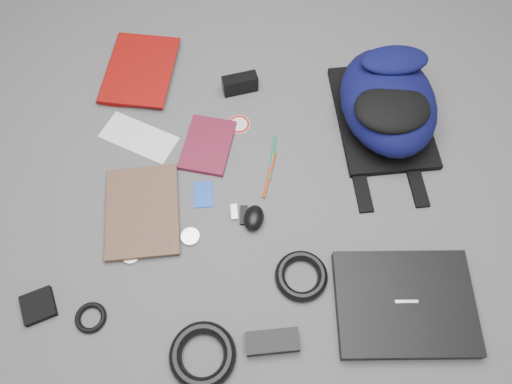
{
  "coord_description": "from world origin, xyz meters",
  "views": [
    {
      "loc": [
        0.01,
        -0.65,
        1.3
      ],
      "look_at": [
        0.0,
        0.0,
        0.02
      ],
      "focal_mm": 35.0,
      "sensor_mm": 36.0,
      "label": 1
    }
  ],
  "objects_px": {
    "dvd_case": "(208,145)",
    "comic_book": "(106,215)",
    "backpack": "(388,101)",
    "mouse": "(254,218)",
    "compact_camera": "(240,84)",
    "laptop": "(405,303)",
    "textbook_red": "(108,67)",
    "pouch": "(38,306)",
    "power_brick": "(272,342)"
  },
  "relations": [
    {
      "from": "backpack",
      "to": "comic_book",
      "type": "distance_m",
      "value": 0.89
    },
    {
      "from": "compact_camera",
      "to": "pouch",
      "type": "distance_m",
      "value": 0.88
    },
    {
      "from": "backpack",
      "to": "comic_book",
      "type": "bearing_deg",
      "value": -163.34
    },
    {
      "from": "laptop",
      "to": "comic_book",
      "type": "xyz_separation_m",
      "value": [
        -0.81,
        0.24,
        -0.01
      ]
    },
    {
      "from": "dvd_case",
      "to": "mouse",
      "type": "height_order",
      "value": "mouse"
    },
    {
      "from": "dvd_case",
      "to": "power_brick",
      "type": "height_order",
      "value": "power_brick"
    },
    {
      "from": "mouse",
      "to": "power_brick",
      "type": "xyz_separation_m",
      "value": [
        0.05,
        -0.34,
        -0.0
      ]
    },
    {
      "from": "compact_camera",
      "to": "comic_book",
      "type": "bearing_deg",
      "value": -144.39
    },
    {
      "from": "laptop",
      "to": "backpack",
      "type": "bearing_deg",
      "value": 88.44
    },
    {
      "from": "textbook_red",
      "to": "comic_book",
      "type": "height_order",
      "value": "textbook_red"
    },
    {
      "from": "textbook_red",
      "to": "dvd_case",
      "type": "bearing_deg",
      "value": -33.91
    },
    {
      "from": "comic_book",
      "to": "mouse",
      "type": "height_order",
      "value": "mouse"
    },
    {
      "from": "power_brick",
      "to": "textbook_red",
      "type": "bearing_deg",
      "value": 115.55
    },
    {
      "from": "power_brick",
      "to": "laptop",
      "type": "bearing_deg",
      "value": 10.19
    },
    {
      "from": "mouse",
      "to": "textbook_red",
      "type": "bearing_deg",
      "value": 142.68
    },
    {
      "from": "backpack",
      "to": "laptop",
      "type": "xyz_separation_m",
      "value": [
        -0.0,
        -0.59,
        -0.07
      ]
    },
    {
      "from": "compact_camera",
      "to": "power_brick",
      "type": "distance_m",
      "value": 0.81
    },
    {
      "from": "power_brick",
      "to": "mouse",
      "type": "bearing_deg",
      "value": 92.47
    },
    {
      "from": "compact_camera",
      "to": "mouse",
      "type": "distance_m",
      "value": 0.47
    },
    {
      "from": "textbook_red",
      "to": "compact_camera",
      "type": "xyz_separation_m",
      "value": [
        0.44,
        -0.07,
        0.02
      ]
    },
    {
      "from": "dvd_case",
      "to": "textbook_red",
      "type": "bearing_deg",
      "value": 150.36
    },
    {
      "from": "laptop",
      "to": "power_brick",
      "type": "xyz_separation_m",
      "value": [
        -0.34,
        -0.1,
        -0.0
      ]
    },
    {
      "from": "comic_book",
      "to": "dvd_case",
      "type": "bearing_deg",
      "value": 34.29
    },
    {
      "from": "backpack",
      "to": "pouch",
      "type": "height_order",
      "value": "backpack"
    },
    {
      "from": "mouse",
      "to": "compact_camera",
      "type": "bearing_deg",
      "value": 106.62
    },
    {
      "from": "laptop",
      "to": "mouse",
      "type": "distance_m",
      "value": 0.46
    },
    {
      "from": "backpack",
      "to": "mouse",
      "type": "xyz_separation_m",
      "value": [
        -0.4,
        -0.36,
        -0.07
      ]
    },
    {
      "from": "laptop",
      "to": "textbook_red",
      "type": "relative_size",
      "value": 1.21
    },
    {
      "from": "laptop",
      "to": "comic_book",
      "type": "bearing_deg",
      "value": 162.05
    },
    {
      "from": "dvd_case",
      "to": "compact_camera",
      "type": "relative_size",
      "value": 1.75
    },
    {
      "from": "mouse",
      "to": "pouch",
      "type": "height_order",
      "value": "mouse"
    },
    {
      "from": "comic_book",
      "to": "mouse",
      "type": "xyz_separation_m",
      "value": [
        0.42,
        -0.01,
        0.01
      ]
    },
    {
      "from": "comic_book",
      "to": "mouse",
      "type": "distance_m",
      "value": 0.42
    },
    {
      "from": "dvd_case",
      "to": "comic_book",
      "type": "bearing_deg",
      "value": -128.51
    },
    {
      "from": "compact_camera",
      "to": "pouch",
      "type": "bearing_deg",
      "value": -140.66
    },
    {
      "from": "backpack",
      "to": "mouse",
      "type": "distance_m",
      "value": 0.54
    },
    {
      "from": "laptop",
      "to": "dvd_case",
      "type": "relative_size",
      "value": 1.82
    },
    {
      "from": "comic_book",
      "to": "dvd_case",
      "type": "height_order",
      "value": "comic_book"
    },
    {
      "from": "comic_book",
      "to": "compact_camera",
      "type": "height_order",
      "value": "compact_camera"
    },
    {
      "from": "laptop",
      "to": "power_brick",
      "type": "relative_size",
      "value": 2.66
    },
    {
      "from": "backpack",
      "to": "pouch",
      "type": "distance_m",
      "value": 1.13
    },
    {
      "from": "dvd_case",
      "to": "pouch",
      "type": "height_order",
      "value": "pouch"
    },
    {
      "from": "dvd_case",
      "to": "mouse",
      "type": "distance_m",
      "value": 0.29
    },
    {
      "from": "dvd_case",
      "to": "pouch",
      "type": "xyz_separation_m",
      "value": [
        -0.41,
        -0.5,
        0.0
      ]
    },
    {
      "from": "power_brick",
      "to": "pouch",
      "type": "bearing_deg",
      "value": 165.92
    },
    {
      "from": "backpack",
      "to": "power_brick",
      "type": "height_order",
      "value": "backpack"
    },
    {
      "from": "laptop",
      "to": "compact_camera",
      "type": "xyz_separation_m",
      "value": [
        -0.45,
        0.7,
        0.01
      ]
    },
    {
      "from": "comic_book",
      "to": "dvd_case",
      "type": "xyz_separation_m",
      "value": [
        0.27,
        0.24,
        -0.0
      ]
    },
    {
      "from": "laptop",
      "to": "mouse",
      "type": "bearing_deg",
      "value": 147.89
    },
    {
      "from": "backpack",
      "to": "dvd_case",
      "type": "bearing_deg",
      "value": -175.03
    }
  ]
}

